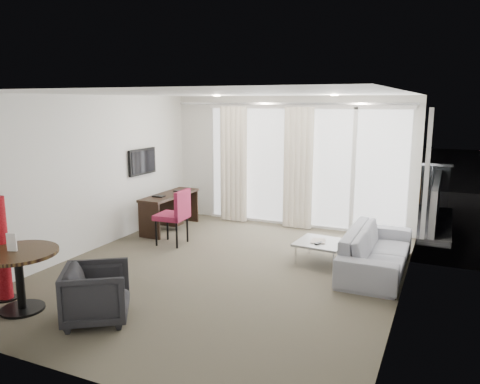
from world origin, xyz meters
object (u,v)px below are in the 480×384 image
at_px(sofa, 377,250).
at_px(rattan_chair_a, 342,203).
at_px(tub_armchair, 97,294).
at_px(desk, 170,212).
at_px(coffee_table, 320,252).
at_px(round_table, 20,281).
at_px(red_lamp, 2,249).
at_px(desk_chair, 172,217).
at_px(rattan_chair_b, 405,195).

xyz_separation_m(sofa, rattan_chair_a, (-1.13, 2.83, 0.05)).
bearing_deg(rattan_chair_a, tub_armchair, -110.10).
height_order(desk, coffee_table, desk).
xyz_separation_m(round_table, tub_armchair, (1.03, 0.16, -0.05)).
relative_size(tub_armchair, coffee_table, 1.00).
bearing_deg(red_lamp, rattan_chair_a, 62.74).
height_order(desk, desk_chair, desk_chair).
height_order(desk, rattan_chair_b, rattan_chair_b).
distance_m(desk_chair, sofa, 3.51).
distance_m(desk, rattan_chair_b, 5.33).
distance_m(desk, sofa, 4.12).
distance_m(tub_armchair, sofa, 4.05).
xyz_separation_m(round_table, sofa, (3.71, 3.19, -0.06)).
xyz_separation_m(red_lamp, rattan_chair_a, (3.03, 5.87, -0.31)).
distance_m(round_table, rattan_chair_b, 8.18).
bearing_deg(red_lamp, desk, 88.59).
height_order(round_table, sofa, round_table).
distance_m(red_lamp, rattan_chair_a, 6.61).
distance_m(round_table, coffee_table, 4.30).
bearing_deg(coffee_table, sofa, -1.53).
height_order(red_lamp, rattan_chair_b, red_lamp).
bearing_deg(rattan_chair_b, round_table, -102.79).
distance_m(sofa, rattan_chair_a, 3.05).
height_order(tub_armchair, rattan_chair_b, rattan_chair_b).
bearing_deg(round_table, desk_chair, 86.15).
distance_m(round_table, sofa, 4.89).
xyz_separation_m(desk_chair, rattan_chair_a, (2.37, 2.98, -0.13)).
xyz_separation_m(desk, tub_armchair, (1.38, -3.70, -0.02)).
bearing_deg(coffee_table, red_lamp, -137.06).
xyz_separation_m(round_table, rattan_chair_a, (2.58, 6.02, -0.01)).
relative_size(desk_chair, tub_armchair, 1.36).
bearing_deg(desk_chair, coffee_table, -0.24).
relative_size(desk, rattan_chair_b, 1.93).
bearing_deg(tub_armchair, rattan_chair_b, -54.99).
height_order(desk_chair, sofa, desk_chair).
bearing_deg(coffee_table, round_table, -131.55).
xyz_separation_m(desk_chair, red_lamp, (-0.65, -2.90, 0.18)).
bearing_deg(desk, rattan_chair_a, 36.32).
bearing_deg(red_lamp, sofa, 36.24).
height_order(coffee_table, rattan_chair_a, rattan_chair_a).
relative_size(coffee_table, rattan_chair_b, 0.92).
bearing_deg(red_lamp, tub_armchair, 0.59).
relative_size(desk, tub_armchair, 2.09).
bearing_deg(rattan_chair_b, red_lamp, -106.01).
bearing_deg(desk, red_lamp, -91.41).
bearing_deg(tub_armchair, red_lamp, 56.41).
relative_size(tub_armchair, rattan_chair_a, 0.99).
bearing_deg(desk_chair, rattan_chair_b, 46.28).
height_order(tub_armchair, coffee_table, tub_armchair).
xyz_separation_m(desk, desk_chair, (0.56, -0.82, 0.14)).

